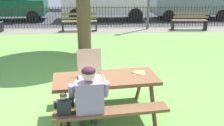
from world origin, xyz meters
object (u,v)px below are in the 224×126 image
at_px(pizza_slice_on_table, 139,72).
at_px(parked_car_center, 190,1).
at_px(picnic_table_foreground, 106,86).
at_px(adult_at_table, 89,98).
at_px(parked_car_far_left, 10,2).
at_px(park_bench_right, 190,21).
at_px(park_bench_center, 79,22).
at_px(pizza_box_open, 90,72).
at_px(child_at_table, 64,110).

xyz_separation_m(pizza_slice_on_table, parked_car_center, (4.57, 10.45, 0.23)).
distance_m(picnic_table_foreground, pizza_slice_on_table, 0.65).
relative_size(pizza_slice_on_table, adult_at_table, 0.25).
relative_size(picnic_table_foreground, adult_at_table, 1.65).
bearing_deg(parked_car_far_left, park_bench_right, -18.71).
bearing_deg(picnic_table_foreground, park_bench_right, 61.39).
bearing_deg(park_bench_center, pizza_slice_on_table, -77.87).
height_order(picnic_table_foreground, adult_at_table, adult_at_table).
height_order(park_bench_center, parked_car_far_left, parked_car_far_left).
bearing_deg(pizza_box_open, child_at_table, -122.56).
bearing_deg(park_bench_right, adult_at_table, -118.51).
bearing_deg(parked_car_center, adult_at_table, -115.99).
height_order(picnic_table_foreground, parked_car_center, parked_car_center).
distance_m(picnic_table_foreground, parked_car_center, 11.84).
height_order(picnic_table_foreground, park_bench_right, park_bench_right).
bearing_deg(picnic_table_foreground, pizza_slice_on_table, 17.26).
height_order(pizza_box_open, child_at_table, pizza_box_open).
bearing_deg(pizza_slice_on_table, parked_car_center, 66.38).
relative_size(pizza_box_open, park_bench_right, 0.33).
bearing_deg(pizza_box_open, parked_car_center, 62.96).
xyz_separation_m(picnic_table_foreground, parked_car_far_left, (-5.00, 10.64, 0.41)).
bearing_deg(adult_at_table, child_at_table, -168.21).
relative_size(adult_at_table, child_at_table, 1.46).
distance_m(pizza_box_open, park_bench_center, 7.61).
xyz_separation_m(picnic_table_foreground, park_bench_right, (4.12, 7.55, -0.18)).
bearing_deg(pizza_slice_on_table, parked_car_far_left, 118.16).
xyz_separation_m(adult_at_table, parked_car_far_left, (-4.72, 11.18, 0.35)).
xyz_separation_m(adult_at_table, parked_car_center, (5.45, 11.18, 0.35)).
height_order(adult_at_table, park_bench_center, adult_at_table).
xyz_separation_m(child_at_table, parked_car_center, (5.83, 11.26, 0.51)).
distance_m(pizza_slice_on_table, child_at_table, 1.51).
relative_size(pizza_slice_on_table, park_bench_right, 0.18).
bearing_deg(adult_at_table, picnic_table_foreground, 62.89).
bearing_deg(parked_car_center, pizza_slice_on_table, -113.62).
height_order(pizza_slice_on_table, child_at_table, child_at_table).
height_order(pizza_box_open, park_bench_center, pizza_box_open).
relative_size(child_at_table, parked_car_center, 0.18).
bearing_deg(adult_at_table, pizza_box_open, 88.30).
height_order(child_at_table, parked_car_center, parked_car_center).
distance_m(picnic_table_foreground, adult_at_table, 0.61).
bearing_deg(park_bench_center, pizza_box_open, -84.54).
relative_size(picnic_table_foreground, parked_car_center, 0.44).
xyz_separation_m(pizza_slice_on_table, park_bench_center, (-1.58, 7.37, -0.36)).
xyz_separation_m(pizza_box_open, child_at_table, (-0.39, -0.61, -0.38)).
distance_m(pizza_slice_on_table, park_bench_center, 7.54).
distance_m(pizza_slice_on_table, parked_car_far_left, 11.86).
distance_m(pizza_slice_on_table, park_bench_right, 8.17).
bearing_deg(child_at_table, adult_at_table, 11.79).
xyz_separation_m(pizza_box_open, park_bench_right, (4.38, 7.56, -0.46)).
bearing_deg(child_at_table, parked_car_center, 62.64).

